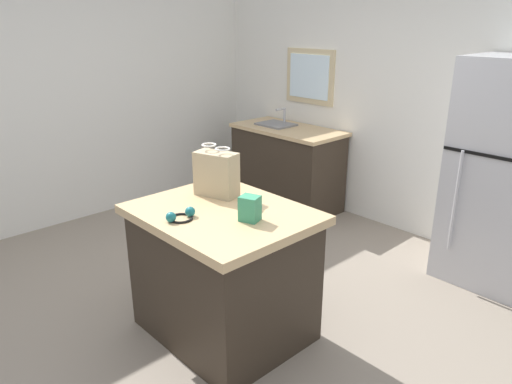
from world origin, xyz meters
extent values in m
plane|color=gray|center=(0.00, 0.00, 0.00)|extent=(6.22, 6.22, 0.00)
cube|color=silver|center=(0.00, 2.27, 1.38)|extent=(5.18, 0.10, 2.77)
cube|color=#CCB78C|center=(-1.26, 2.22, 1.46)|extent=(0.68, 0.04, 0.60)
cube|color=white|center=(-1.26, 2.20, 1.46)|extent=(0.56, 0.02, 0.48)
cube|color=silver|center=(-2.59, 0.00, 1.38)|extent=(0.10, 4.55, 2.77)
cube|color=#33281E|center=(0.12, -0.21, 0.43)|extent=(1.05, 0.83, 0.85)
cube|color=tan|center=(0.12, -0.21, 0.88)|extent=(1.13, 0.91, 0.06)
cube|color=#B7B7BC|center=(1.07, 1.88, 0.91)|extent=(0.74, 0.64, 1.81)
cube|color=black|center=(1.07, 1.55, 1.12)|extent=(0.73, 0.01, 0.02)
cylinder|color=#B7B7BC|center=(0.86, 1.53, 0.73)|extent=(0.02, 0.02, 0.82)
cube|color=#33281E|center=(-1.28, 1.89, 0.44)|extent=(1.25, 0.60, 0.88)
cube|color=tan|center=(-1.28, 1.89, 0.90)|extent=(1.29, 0.64, 0.04)
cube|color=slate|center=(-1.47, 1.89, 0.87)|extent=(0.40, 0.32, 0.14)
cylinder|color=#B7B7BC|center=(-1.47, 2.03, 1.01)|extent=(0.03, 0.03, 0.18)
cylinder|color=#B7B7BC|center=(-1.47, 1.96, 1.09)|extent=(0.02, 0.14, 0.02)
cube|color=tan|center=(-0.12, -0.06, 1.06)|extent=(0.32, 0.23, 0.31)
torus|color=white|center=(-0.20, -0.06, 1.26)|extent=(0.13, 0.13, 0.01)
torus|color=white|center=(-0.05, -0.06, 1.26)|extent=(0.13, 0.13, 0.01)
cube|color=#388E66|center=(0.36, -0.19, 0.99)|extent=(0.14, 0.13, 0.16)
cylinder|color=#C66633|center=(-0.35, 0.04, 1.01)|extent=(0.05, 0.05, 0.20)
cone|color=#C66633|center=(-0.35, 0.04, 1.12)|extent=(0.05, 0.05, 0.03)
cylinder|color=blue|center=(-0.35, 0.04, 1.15)|extent=(0.02, 0.02, 0.02)
torus|color=black|center=(0.06, -0.48, 0.92)|extent=(0.16, 0.16, 0.01)
sphere|color=#19666B|center=(0.05, -0.55, 0.94)|extent=(0.06, 0.06, 0.06)
sphere|color=#19666B|center=(0.06, -0.42, 0.94)|extent=(0.06, 0.06, 0.06)
camera|label=1|loc=(2.34, -2.00, 2.06)|focal=33.61mm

